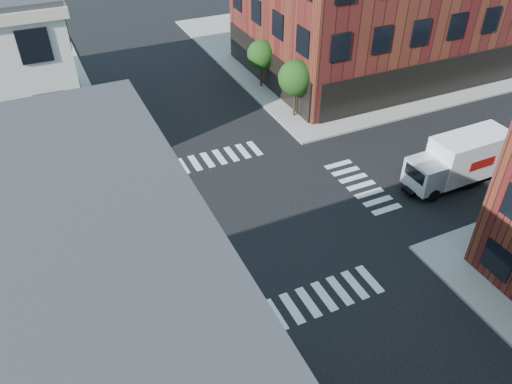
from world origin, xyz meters
The scene contains 7 objects.
ground centered at (0.00, 0.00, 0.00)m, with size 120.00×120.00×0.00m, color black.
sidewalk_ne centered at (21.00, 21.00, 0.07)m, with size 30.00×30.00×0.15m, color gray.
tree_near centered at (7.56, 9.98, 3.16)m, with size 2.69×2.69×4.49m.
tree_far centered at (7.56, 15.98, 2.87)m, with size 2.43×2.43×4.07m.
signal_pole centered at (-6.72, -6.68, 2.86)m, with size 1.29×1.24×4.60m.
box_truck centered at (12.75, -2.17, 1.70)m, with size 7.26×2.34×3.26m.
traffic_cone centered at (-3.25, -3.52, 0.38)m, with size 0.51×0.51×0.80m.
Camera 1 is at (-10.07, -20.63, 18.84)m, focal length 35.00 mm.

